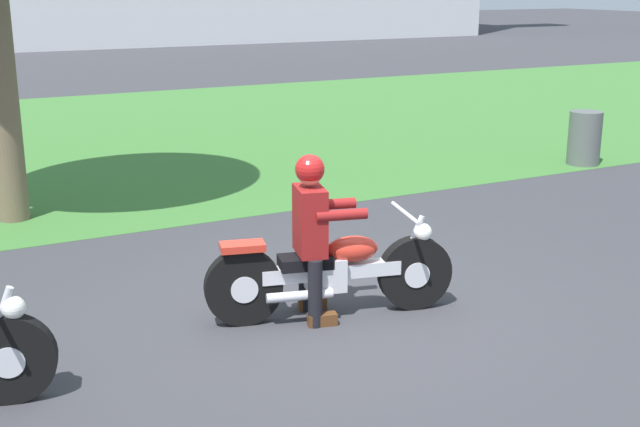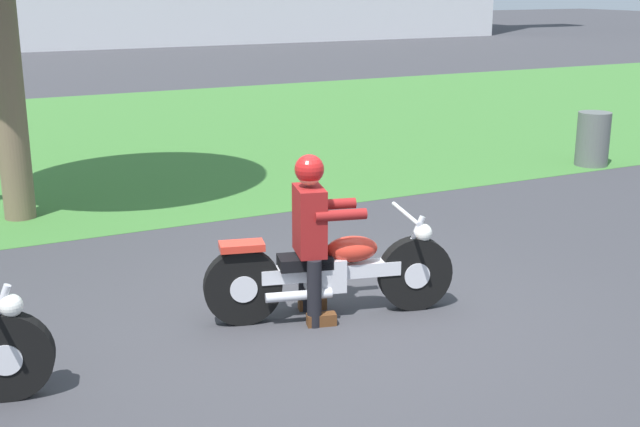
% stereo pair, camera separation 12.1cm
% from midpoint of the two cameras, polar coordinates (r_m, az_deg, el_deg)
% --- Properties ---
extents(ground, '(120.00, 120.00, 0.00)m').
position_cam_midpoint_polar(ground, '(6.99, 1.43, -7.35)').
color(ground, '#38383D').
extents(grass_verge, '(60.00, 12.00, 0.01)m').
position_cam_midpoint_polar(grass_verge, '(15.45, -15.01, 4.99)').
color(grass_verge, '#3D7533').
rests_on(grass_verge, ground).
extents(motorcycle_lead, '(2.09, 0.81, 0.88)m').
position_cam_midpoint_polar(motorcycle_lead, '(6.94, 1.30, -4.04)').
color(motorcycle_lead, black).
rests_on(motorcycle_lead, ground).
extents(rider_lead, '(0.62, 0.55, 1.40)m').
position_cam_midpoint_polar(rider_lead, '(6.77, -0.06, -0.76)').
color(rider_lead, black).
rests_on(rider_lead, ground).
extents(trash_can, '(0.50, 0.50, 0.82)m').
position_cam_midpoint_polar(trash_can, '(13.38, 18.50, 4.88)').
color(trash_can, '#595E5B').
rests_on(trash_can, ground).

